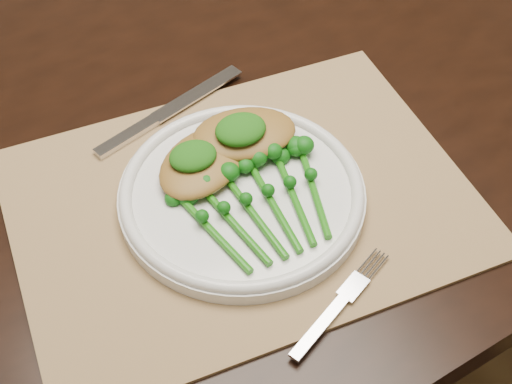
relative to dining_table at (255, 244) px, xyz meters
name	(u,v)px	position (x,y,z in m)	size (l,w,h in m)	color
floor	(242,307)	(0.02, 0.11, -0.38)	(4.00, 4.00, 0.00)	brown
dining_table	(255,244)	(0.00, 0.00, 0.00)	(1.70, 1.08, 0.75)	black
placemat	(242,201)	(-0.10, -0.19, 0.38)	(0.48, 0.36, 0.00)	#96754C
dinner_plate	(242,193)	(-0.10, -0.19, 0.39)	(0.26, 0.26, 0.02)	silver
knife	(157,118)	(-0.15, -0.04, 0.38)	(0.21, 0.09, 0.01)	silver
fork	(346,296)	(-0.06, -0.35, 0.38)	(0.14, 0.08, 0.00)	silver
chicken_fillet_left	(203,162)	(-0.13, -0.15, 0.40)	(0.12, 0.08, 0.02)	olive
chicken_fillet_right	(244,133)	(-0.07, -0.13, 0.41)	(0.12, 0.08, 0.02)	olive
pesto_dollop_left	(193,156)	(-0.14, -0.15, 0.42)	(0.05, 0.04, 0.02)	#104509
pesto_dollop_right	(241,129)	(-0.08, -0.14, 0.43)	(0.06, 0.05, 0.02)	#104509
broccolini_bundle	(265,212)	(-0.09, -0.23, 0.40)	(0.14, 0.16, 0.04)	#19650D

